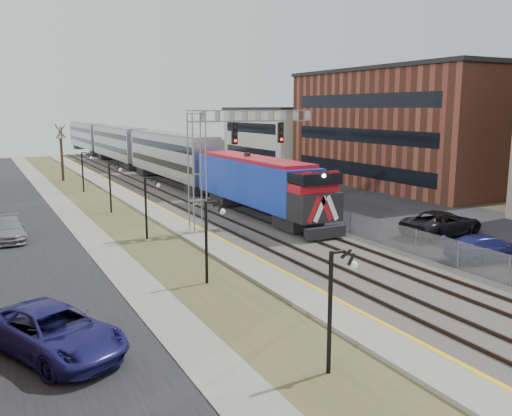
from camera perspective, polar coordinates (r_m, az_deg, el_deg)
street_west at (r=40.84m, az=-24.35°, el=-2.11°), size 7.00×120.00×0.04m
sidewalk at (r=41.28m, az=-18.13°, el=-1.54°), size 2.00×120.00×0.08m
grass_median at (r=41.85m, az=-14.08°, el=-1.19°), size 4.00×120.00×0.06m
platform at (r=42.60m, az=-10.16°, el=-0.71°), size 2.00×120.00×0.24m
ballast_bed at (r=44.30m, az=-3.98°, el=-0.17°), size 8.00×120.00×0.20m
parking_lot at (r=50.23m, az=8.67°, el=0.91°), size 16.00×120.00×0.04m
platform_edge at (r=42.84m, az=-9.04°, el=-0.44°), size 0.24×120.00×0.01m
track_near at (r=43.53m, az=-6.40°, el=-0.17°), size 1.58×120.00×0.15m
track_far at (r=44.88m, az=-2.23°, el=0.21°), size 1.58×120.00×0.15m
train at (r=73.97m, az=-12.74°, el=6.06°), size 3.00×85.85×5.33m
signal_gantry at (r=36.11m, az=-3.69°, el=6.21°), size 9.00×1.07×8.15m
lampposts at (r=25.81m, az=-5.50°, el=-3.60°), size 0.14×62.14×4.00m
fence at (r=45.99m, az=0.81°, el=1.13°), size 0.04×120.00×1.60m
buildings_east at (r=56.44m, az=22.89°, el=7.67°), size 16.00×76.00×15.00m
car_lot_c at (r=37.43m, az=19.00°, el=-1.57°), size 6.10×3.24×1.63m
car_lot_d at (r=32.23m, az=23.25°, el=-3.94°), size 5.19×3.02×1.41m
car_lot_e at (r=49.08m, az=3.43°, el=1.61°), size 4.25×1.72×1.45m
car_lot_f at (r=49.13m, az=2.25°, el=1.63°), size 4.62×2.97×1.44m
car_street_a at (r=19.88m, az=-20.52°, el=-12.20°), size 4.86×6.41×1.62m
car_street_b at (r=37.53m, az=-24.59°, el=-2.13°), size 2.01×4.75×1.37m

